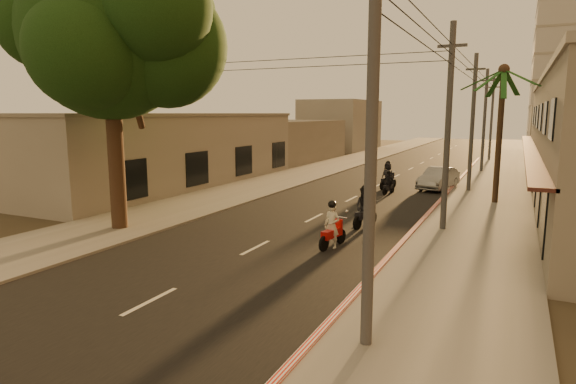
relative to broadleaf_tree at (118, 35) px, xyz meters
name	(u,v)px	position (x,y,z in m)	size (l,w,h in m)	color
ground	(228,262)	(6.61, -2.14, -8.48)	(160.00, 160.00, 0.00)	#383023
road	(377,186)	(6.61, 17.86, -8.47)	(10.00, 140.00, 0.02)	black
sidewalk_right	(489,192)	(14.11, 17.86, -8.42)	(5.00, 140.00, 0.12)	slate
sidewalk_left	(284,179)	(-0.89, 17.86, -8.42)	(5.00, 140.00, 0.12)	slate
curb_stripe	(440,201)	(11.71, 12.86, -8.38)	(0.20, 60.00, 0.20)	red
left_building	(168,149)	(-7.37, 11.86, -5.88)	(8.20, 24.20, 5.20)	gray
broadleaf_tree	(118,35)	(0.00, 0.00, 0.00)	(9.60, 8.70, 12.10)	black
palm_tree	(503,78)	(14.61, 13.86, -1.33)	(5.00, 5.00, 8.20)	black
utility_poles	(474,92)	(12.81, 17.86, -1.94)	(1.20, 48.26, 9.00)	#38383A
filler_right	(571,134)	(20.61, 42.86, -5.48)	(8.00, 14.00, 6.00)	gray
filler_left_near	(287,141)	(-7.39, 31.86, -6.28)	(8.00, 14.00, 4.40)	gray
filler_left_far	(341,125)	(-7.39, 49.86, -4.98)	(8.00, 14.00, 7.00)	gray
scooter_red	(332,227)	(9.29, 1.18, -7.64)	(0.87, 1.91, 1.90)	black
scooter_mid_a	(365,208)	(9.44, 5.06, -7.57)	(1.23, 1.99, 1.99)	black
scooter_mid_b	(388,183)	(8.20, 14.59, -7.76)	(1.02, 1.60, 1.58)	black
scooter_far_a	(388,176)	(7.62, 16.76, -7.58)	(1.25, 1.94, 1.98)	black
parked_car	(438,178)	(10.81, 18.16, -7.72)	(2.39, 4.78, 1.50)	gray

